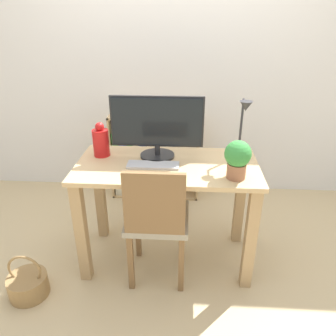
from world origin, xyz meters
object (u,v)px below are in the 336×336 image
(basket, at_px, (28,284))
(potted_plant, at_px, (238,158))
(desk_lamp, at_px, (243,124))
(keyboard, at_px, (153,165))
(monitor, at_px, (157,125))
(bookshelf, at_px, (140,159))
(chair, at_px, (157,219))
(vase, at_px, (101,141))

(basket, bearing_deg, potted_plant, 10.89)
(potted_plant, bearing_deg, desk_lamp, 78.15)
(keyboard, bearing_deg, desk_lamp, 13.89)
(keyboard, height_order, potted_plant, potted_plant)
(monitor, height_order, bookshelf, monitor)
(keyboard, relative_size, desk_lamp, 0.82)
(potted_plant, xyz_separation_m, chair, (-0.47, -0.05, -0.41))
(keyboard, bearing_deg, vase, 157.28)
(potted_plant, bearing_deg, monitor, 149.74)
(chair, relative_size, basket, 2.78)
(monitor, distance_m, chair, 0.61)
(keyboard, height_order, chair, chair)
(monitor, height_order, potted_plant, monitor)
(bookshelf, bearing_deg, monitor, -73.30)
(monitor, bearing_deg, bookshelf, 106.70)
(monitor, bearing_deg, chair, -86.14)
(basket, bearing_deg, vase, 52.16)
(bookshelf, bearing_deg, chair, -76.90)
(monitor, bearing_deg, keyboard, -94.72)
(vase, distance_m, bookshelf, 0.99)
(potted_plant, relative_size, basket, 0.75)
(chair, relative_size, bookshelf, 1.05)
(potted_plant, xyz_separation_m, bookshelf, (-0.75, 1.12, -0.53))
(keyboard, xyz_separation_m, vase, (-0.37, 0.15, 0.09))
(vase, relative_size, basket, 0.75)
(vase, relative_size, bookshelf, 0.28)
(monitor, bearing_deg, vase, -179.04)
(keyboard, height_order, vase, vase)
(desk_lamp, relative_size, bookshelf, 0.49)
(keyboard, xyz_separation_m, potted_plant, (0.51, -0.13, 0.12))
(monitor, height_order, vase, monitor)
(vase, distance_m, basket, 1.04)
(monitor, relative_size, potted_plant, 2.62)
(vase, bearing_deg, bookshelf, 80.99)
(basket, bearing_deg, keyboard, 25.70)
(desk_lamp, bearing_deg, chair, -148.99)
(monitor, distance_m, desk_lamp, 0.55)
(monitor, xyz_separation_m, chair, (0.02, -0.34, -0.51))
(bookshelf, bearing_deg, keyboard, -76.61)
(keyboard, relative_size, potted_plant, 1.42)
(vase, height_order, potted_plant, vase)
(bookshelf, bearing_deg, basket, -111.71)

